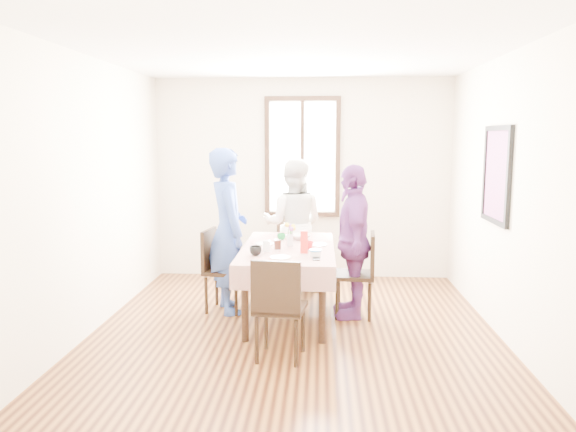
% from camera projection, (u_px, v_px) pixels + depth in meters
% --- Properties ---
extents(ground, '(4.50, 4.50, 0.00)m').
position_uv_depth(ground, '(294.00, 333.00, 5.36)').
color(ground, black).
rests_on(ground, ground).
extents(back_wall, '(4.00, 0.00, 4.00)m').
position_uv_depth(back_wall, '(302.00, 179.00, 7.39)').
color(back_wall, beige).
rests_on(back_wall, ground).
extents(right_wall, '(0.00, 4.50, 4.50)m').
position_uv_depth(right_wall, '(508.00, 199.00, 5.05)').
color(right_wall, beige).
rests_on(right_wall, ground).
extents(window_frame, '(1.02, 0.06, 1.62)m').
position_uv_depth(window_frame, '(302.00, 157.00, 7.33)').
color(window_frame, black).
rests_on(window_frame, back_wall).
extents(window_pane, '(0.90, 0.02, 1.50)m').
position_uv_depth(window_pane, '(302.00, 157.00, 7.34)').
color(window_pane, white).
rests_on(window_pane, back_wall).
extents(art_poster, '(0.04, 0.76, 0.96)m').
position_uv_depth(art_poster, '(497.00, 175.00, 5.32)').
color(art_poster, red).
rests_on(art_poster, right_wall).
extents(dining_table, '(0.85, 1.64, 0.75)m').
position_uv_depth(dining_table, '(288.00, 282.00, 5.82)').
color(dining_table, black).
rests_on(dining_table, ground).
extents(tablecloth, '(0.97, 1.76, 0.01)m').
position_uv_depth(tablecloth, '(288.00, 247.00, 5.77)').
color(tablecloth, '#500500').
rests_on(tablecloth, dining_table).
extents(chair_left, '(0.48, 0.48, 0.91)m').
position_uv_depth(chair_left, '(226.00, 270.00, 6.00)').
color(chair_left, black).
rests_on(chair_left, ground).
extents(chair_right, '(0.45, 0.45, 0.91)m').
position_uv_depth(chair_right, '(354.00, 275.00, 5.82)').
color(chair_right, black).
rests_on(chair_right, ground).
extents(chair_far, '(0.46, 0.46, 0.91)m').
position_uv_depth(chair_far, '(294.00, 253.00, 6.92)').
color(chair_far, black).
rests_on(chair_far, ground).
extents(chair_near, '(0.47, 0.47, 0.91)m').
position_uv_depth(chair_near, '(280.00, 307.00, 4.69)').
color(chair_near, black).
rests_on(chair_near, ground).
extents(person_left, '(0.65, 0.77, 1.80)m').
position_uv_depth(person_left, '(227.00, 231.00, 5.94)').
color(person_left, '#2E4691').
rests_on(person_left, ground).
extents(person_far, '(0.85, 0.69, 1.65)m').
position_uv_depth(person_far, '(294.00, 224.00, 6.85)').
color(person_far, silver).
rests_on(person_far, ground).
extents(person_right, '(0.41, 0.97, 1.64)m').
position_uv_depth(person_right, '(353.00, 241.00, 5.77)').
color(person_right, '#622C6D').
rests_on(person_right, ground).
extents(mug_black, '(0.14, 0.14, 0.09)m').
position_uv_depth(mug_black, '(256.00, 251.00, 5.33)').
color(mug_black, black).
rests_on(mug_black, tablecloth).
extents(mug_flag, '(0.12, 0.12, 0.08)m').
position_uv_depth(mug_flag, '(309.00, 245.00, 5.63)').
color(mug_flag, red).
rests_on(mug_flag, tablecloth).
extents(mug_green, '(0.11, 0.11, 0.07)m').
position_uv_depth(mug_green, '(281.00, 237.00, 6.14)').
color(mug_green, '#0C7226').
rests_on(mug_green, tablecloth).
extents(serving_bowl, '(0.30, 0.30, 0.06)m').
position_uv_depth(serving_bowl, '(300.00, 237.00, 6.19)').
color(serving_bowl, white).
rests_on(serving_bowl, tablecloth).
extents(juice_carton, '(0.07, 0.07, 0.23)m').
position_uv_depth(juice_carton, '(304.00, 242.00, 5.44)').
color(juice_carton, red).
rests_on(juice_carton, tablecloth).
extents(butter_tub, '(0.11, 0.11, 0.05)m').
position_uv_depth(butter_tub, '(315.00, 253.00, 5.31)').
color(butter_tub, white).
rests_on(butter_tub, tablecloth).
extents(jam_jar, '(0.07, 0.07, 0.10)m').
position_uv_depth(jam_jar, '(278.00, 244.00, 5.63)').
color(jam_jar, black).
rests_on(jam_jar, tablecloth).
extents(drinking_glass, '(0.08, 0.08, 0.11)m').
position_uv_depth(drinking_glass, '(267.00, 246.00, 5.52)').
color(drinking_glass, silver).
rests_on(drinking_glass, tablecloth).
extents(smartphone, '(0.07, 0.14, 0.01)m').
position_uv_depth(smartphone, '(316.00, 259.00, 5.18)').
color(smartphone, black).
rests_on(smartphone, tablecloth).
extents(flower_vase, '(0.07, 0.07, 0.13)m').
position_uv_depth(flower_vase, '(290.00, 240.00, 5.79)').
color(flower_vase, silver).
rests_on(flower_vase, tablecloth).
extents(plate_left, '(0.20, 0.20, 0.01)m').
position_uv_depth(plate_left, '(265.00, 244.00, 5.89)').
color(plate_left, white).
rests_on(plate_left, tablecloth).
extents(plate_right, '(0.20, 0.20, 0.01)m').
position_uv_depth(plate_right, '(317.00, 245.00, 5.84)').
color(plate_right, white).
rests_on(plate_right, tablecloth).
extents(plate_far, '(0.20, 0.20, 0.01)m').
position_uv_depth(plate_far, '(291.00, 235.00, 6.39)').
color(plate_far, white).
rests_on(plate_far, tablecloth).
extents(plate_near, '(0.20, 0.20, 0.01)m').
position_uv_depth(plate_near, '(281.00, 257.00, 5.23)').
color(plate_near, white).
rests_on(plate_near, tablecloth).
extents(butter_lid, '(0.12, 0.12, 0.01)m').
position_uv_depth(butter_lid, '(315.00, 250.00, 5.30)').
color(butter_lid, blue).
rests_on(butter_lid, butter_tub).
extents(flower_bunch, '(0.09, 0.09, 0.10)m').
position_uv_depth(flower_bunch, '(290.00, 229.00, 5.77)').
color(flower_bunch, yellow).
rests_on(flower_bunch, flower_vase).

